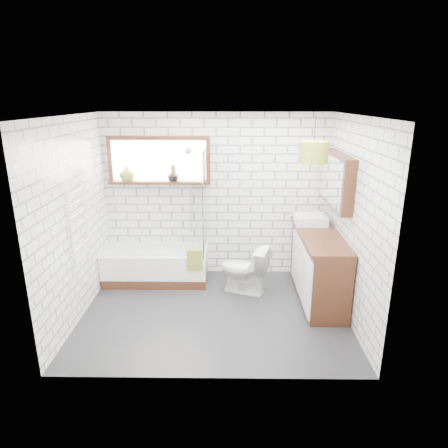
{
  "coord_description": "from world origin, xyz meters",
  "views": [
    {
      "loc": [
        0.19,
        -4.65,
        2.69
      ],
      "look_at": [
        0.13,
        0.25,
        1.14
      ],
      "focal_mm": 32.0,
      "sensor_mm": 36.0,
      "label": 1
    }
  ],
  "objects_px": {
    "basin": "(311,220)",
    "pendant": "(314,152)",
    "bathtub": "(156,265)",
    "toilet": "(244,269)",
    "vanity": "(318,265)"
  },
  "relations": [
    {
      "from": "basin",
      "to": "pendant",
      "type": "relative_size",
      "value": 1.31
    },
    {
      "from": "pendant",
      "to": "vanity",
      "type": "bearing_deg",
      "value": 61.87
    },
    {
      "from": "toilet",
      "to": "bathtub",
      "type": "bearing_deg",
      "value": -86.25
    },
    {
      "from": "toilet",
      "to": "pendant",
      "type": "height_order",
      "value": "pendant"
    },
    {
      "from": "basin",
      "to": "pendant",
      "type": "bearing_deg",
      "value": -103.18
    },
    {
      "from": "vanity",
      "to": "basin",
      "type": "distance_m",
      "value": 0.68
    },
    {
      "from": "bathtub",
      "to": "basin",
      "type": "distance_m",
      "value": 2.42
    },
    {
      "from": "bathtub",
      "to": "basin",
      "type": "bearing_deg",
      "value": -2.12
    },
    {
      "from": "bathtub",
      "to": "basin",
      "type": "xyz_separation_m",
      "value": [
        2.29,
        -0.08,
        0.76
      ]
    },
    {
      "from": "basin",
      "to": "toilet",
      "type": "relative_size",
      "value": 0.63
    },
    {
      "from": "toilet",
      "to": "basin",
      "type": "bearing_deg",
      "value": 125.31
    },
    {
      "from": "toilet",
      "to": "pendant",
      "type": "relative_size",
      "value": 2.07
    },
    {
      "from": "vanity",
      "to": "toilet",
      "type": "distance_m",
      "value": 1.04
    },
    {
      "from": "bathtub",
      "to": "pendant",
      "type": "bearing_deg",
      "value": -26.11
    },
    {
      "from": "bathtub",
      "to": "toilet",
      "type": "relative_size",
      "value": 2.22
    }
  ]
}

